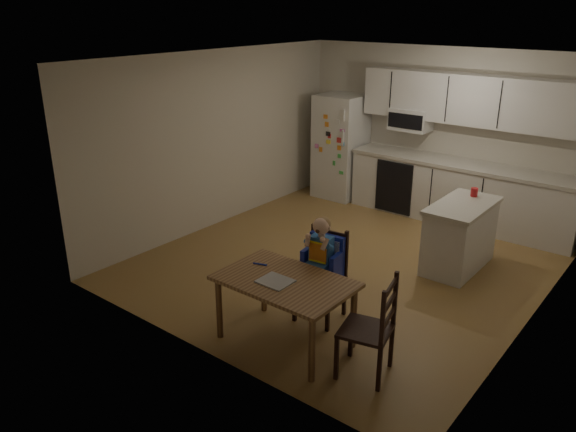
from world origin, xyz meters
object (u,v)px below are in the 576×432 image
(red_cup, at_px, (474,192))
(chair_side, at_px, (377,322))
(refrigerator, at_px, (341,146))
(chair_booster, at_px, (323,257))
(kitchen_island, at_px, (460,236))
(dining_table, at_px, (285,288))

(red_cup, relative_size, chair_side, 0.11)
(red_cup, bearing_deg, chair_side, -83.76)
(refrigerator, relative_size, chair_booster, 1.52)
(kitchen_island, xyz_separation_m, chair_side, (0.31, -2.55, 0.12))
(refrigerator, bearing_deg, kitchen_island, -27.88)
(red_cup, xyz_separation_m, chair_booster, (-0.63, -2.35, -0.21))
(kitchen_island, relative_size, chair_booster, 1.01)
(chair_booster, bearing_deg, kitchen_island, 64.91)
(kitchen_island, bearing_deg, dining_table, -103.67)
(refrigerator, height_order, dining_table, refrigerator)
(red_cup, xyz_separation_m, dining_table, (-0.63, -2.97, -0.30))
(dining_table, distance_m, chair_side, 0.95)
(kitchen_island, bearing_deg, chair_booster, -107.79)
(chair_side, bearing_deg, dining_table, -99.06)
(kitchen_island, relative_size, chair_side, 1.18)
(red_cup, height_order, dining_table, red_cup)
(refrigerator, height_order, chair_booster, refrigerator)
(red_cup, distance_m, dining_table, 3.05)
(refrigerator, relative_size, chair_side, 1.79)
(refrigerator, distance_m, red_cup, 2.90)
(dining_table, xyz_separation_m, chair_booster, (-0.01, 0.62, 0.09))
(chair_booster, bearing_deg, dining_table, -96.74)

